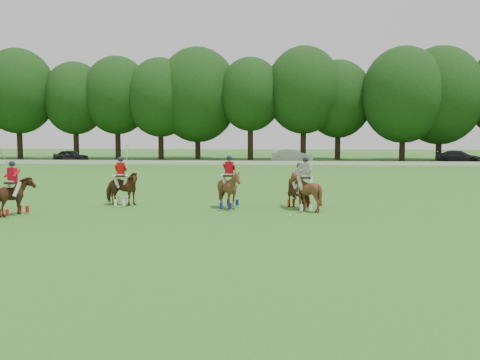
# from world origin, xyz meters

# --- Properties ---
(ground) EXTENTS (180.00, 180.00, 0.00)m
(ground) POSITION_xyz_m (0.00, 0.00, 0.00)
(ground) COLOR #33641C
(ground) RESTS_ON ground
(tree_line) EXTENTS (117.98, 14.32, 14.75)m
(tree_line) POSITION_xyz_m (0.26, 48.05, 8.23)
(tree_line) COLOR black
(tree_line) RESTS_ON ground
(boundary_rail) EXTENTS (120.00, 0.10, 0.44)m
(boundary_rail) POSITION_xyz_m (0.00, 38.00, 0.22)
(boundary_rail) COLOR white
(boundary_rail) RESTS_ON ground
(car_left) EXTENTS (4.18, 1.91, 1.39)m
(car_left) POSITION_xyz_m (-21.20, 42.50, 0.70)
(car_left) COLOR black
(car_left) RESTS_ON ground
(car_mid) EXTENTS (4.86, 2.09, 1.56)m
(car_mid) POSITION_xyz_m (5.15, 42.50, 0.78)
(car_mid) COLOR gray
(car_mid) RESTS_ON ground
(car_right) EXTENTS (5.34, 3.90, 1.44)m
(car_right) POSITION_xyz_m (23.96, 42.50, 0.72)
(car_right) COLOR black
(car_right) RESTS_ON ground
(polo_red_a) EXTENTS (1.32, 2.07, 2.87)m
(polo_red_a) POSITION_xyz_m (-7.36, 2.07, 0.84)
(polo_red_a) COLOR #523015
(polo_red_a) RESTS_ON ground
(polo_red_b) EXTENTS (1.85, 1.66, 2.90)m
(polo_red_b) POSITION_xyz_m (-3.75, 5.51, 0.85)
(polo_red_b) COLOR #523015
(polo_red_b) RESTS_ON ground
(polo_red_c) EXTENTS (1.67, 1.82, 2.46)m
(polo_red_c) POSITION_xyz_m (1.56, 4.83, 0.91)
(polo_red_c) COLOR #523015
(polo_red_c) RESTS_ON ground
(polo_stripe_a) EXTENTS (1.67, 1.67, 2.10)m
(polo_stripe_a) POSITION_xyz_m (4.79, 5.41, 0.74)
(polo_stripe_a) COLOR #523015
(polo_stripe_a) RESTS_ON ground
(polo_stripe_b) EXTENTS (1.44, 1.61, 2.42)m
(polo_stripe_b) POSITION_xyz_m (5.03, 4.53, 0.89)
(polo_stripe_b) COLOR #523015
(polo_stripe_b) RESTS_ON ground
(polo_ball) EXTENTS (0.09, 0.09, 0.09)m
(polo_ball) POSITION_xyz_m (4.33, 2.81, 0.04)
(polo_ball) COLOR white
(polo_ball) RESTS_ON ground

